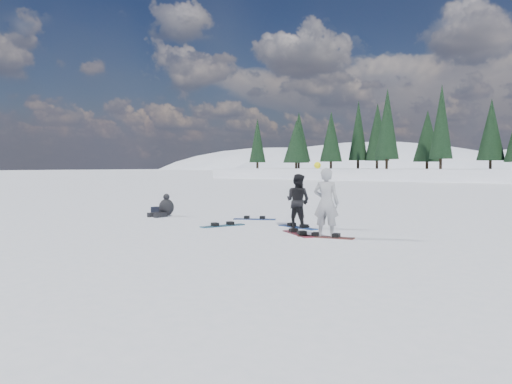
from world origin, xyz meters
TOP-DOWN VIEW (x-y plane):
  - ground at (0.00, 0.00)m, footprint 420.00×420.00m
  - snowboarder_woman at (1.00, -0.85)m, footprint 0.76×0.59m
  - snowboarder_man at (-0.69, 0.54)m, footprint 0.82×0.64m
  - seated_rider at (-6.60, 0.66)m, footprint 0.68×1.05m
  - gear_bag at (-7.30, 0.92)m, footprint 0.46×0.31m
  - snowboard_woman at (1.00, -0.85)m, footprint 1.53×0.58m
  - snowboard_man at (-0.69, 0.54)m, footprint 1.52×0.68m
  - snowboard_loose_b at (0.07, -0.73)m, footprint 1.39×1.08m
  - snowboard_loose_c at (-3.15, 1.66)m, footprint 1.46×0.95m
  - snowboard_loose_a at (-2.82, -0.51)m, footprint 0.77×1.51m

SIDE VIEW (x-z plane):
  - ground at x=0.00m, z-range 0.00..0.00m
  - snowboard_woman at x=1.00m, z-range 0.00..0.03m
  - snowboard_man at x=-0.69m, z-range 0.00..0.03m
  - snowboard_loose_b at x=0.07m, z-range 0.00..0.03m
  - snowboard_loose_c at x=-3.15m, z-range 0.00..0.03m
  - snowboard_loose_a at x=-2.82m, z-range 0.00..0.03m
  - gear_bag at x=-7.30m, z-range 0.00..0.30m
  - seated_rider at x=-6.60m, z-range -0.10..0.75m
  - snowboarder_man at x=-0.69m, z-range 0.00..1.66m
  - snowboarder_woman at x=1.00m, z-range -0.07..1.94m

